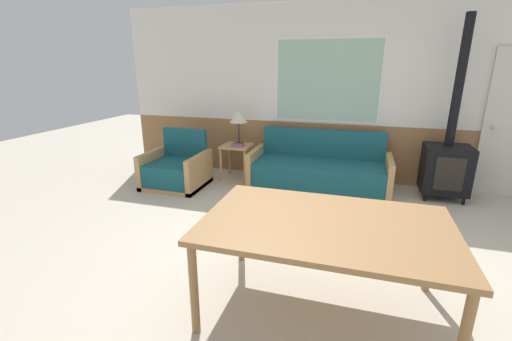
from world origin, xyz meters
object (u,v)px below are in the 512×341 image
(table_lamp, at_px, (239,117))
(wood_stove, at_px, (447,160))
(armchair, at_px, (177,170))
(side_table, at_px, (237,152))
(couch, at_px, (319,172))
(dining_table, at_px, (325,230))

(table_lamp, distance_m, wood_stove, 3.06)
(armchair, relative_size, side_table, 1.56)
(armchair, bearing_deg, table_lamp, 25.95)
(table_lamp, bearing_deg, couch, -5.70)
(armchair, height_order, side_table, armchair)
(armchair, xyz_separation_m, dining_table, (2.45, -2.19, 0.43))
(table_lamp, xyz_separation_m, wood_stove, (3.02, -0.04, -0.45))
(couch, relative_size, side_table, 3.63)
(armchair, distance_m, dining_table, 3.31)
(armchair, distance_m, side_table, 0.99)
(side_table, relative_size, wood_stove, 0.23)
(wood_stove, bearing_deg, side_table, -179.31)
(couch, relative_size, table_lamp, 3.72)
(side_table, bearing_deg, armchair, -143.26)
(table_lamp, xyz_separation_m, dining_table, (1.67, -2.85, -0.33))
(dining_table, height_order, wood_stove, wood_stove)
(side_table, xyz_separation_m, table_lamp, (0.01, 0.08, 0.55))
(couch, bearing_deg, dining_table, -82.59)
(side_table, xyz_separation_m, dining_table, (1.68, -2.77, 0.22))
(table_lamp, bearing_deg, armchair, -140.06)
(couch, height_order, armchair, couch)
(armchair, relative_size, wood_stove, 0.36)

